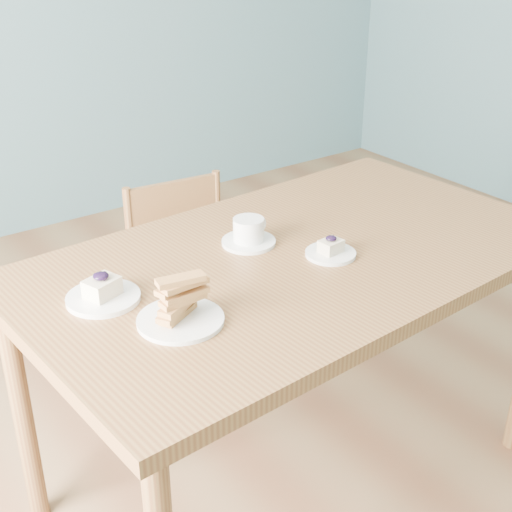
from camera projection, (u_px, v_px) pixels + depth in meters
The scene contains 7 objects.
room at pixel (354, 63), 1.80m from camera, with size 5.01×5.01×2.71m.
dining_table at pixel (295, 279), 2.03m from camera, with size 1.60×0.98×0.83m.
dining_chair at pixel (192, 295), 2.60m from camera, with size 0.42×0.40×0.84m.
cheesecake_plate_near at pixel (331, 250), 1.98m from camera, with size 0.14×0.14×0.06m.
cheesecake_plate_far at pixel (103, 293), 1.75m from camera, with size 0.18×0.18×0.08m.
coffee_cup at pixel (249, 233), 2.04m from camera, with size 0.16×0.16×0.08m.
biscotti_plate at pixel (180, 306), 1.65m from camera, with size 0.21×0.21×0.12m.
Camera 1 is at (-1.27, -1.34, 1.71)m, focal length 50.00 mm.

